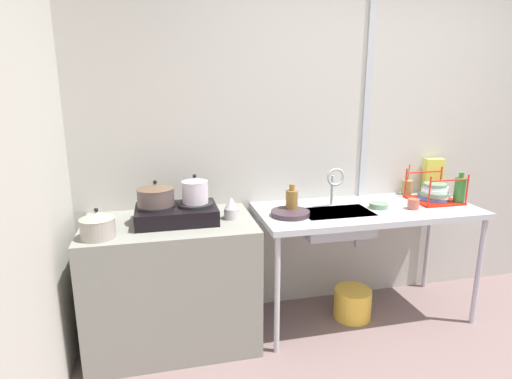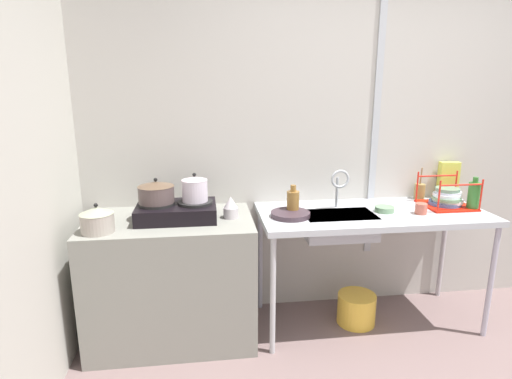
% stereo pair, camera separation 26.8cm
% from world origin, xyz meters
% --- Properties ---
extents(wall_back, '(5.09, 0.10, 2.72)m').
position_xyz_m(wall_back, '(0.00, 1.64, 1.36)').
color(wall_back, '#BBB7B0').
rests_on(wall_back, ground).
extents(wall_metal_strip, '(0.05, 0.01, 2.17)m').
position_xyz_m(wall_metal_strip, '(-0.04, 1.59, 1.49)').
color(wall_metal_strip, '#B2B8BF').
extents(counter_concrete, '(1.07, 0.65, 0.83)m').
position_xyz_m(counter_concrete, '(-1.52, 1.27, 0.42)').
color(counter_concrete, gray).
rests_on(counter_concrete, ground).
extents(counter_sink, '(1.55, 0.65, 0.83)m').
position_xyz_m(counter_sink, '(-0.16, 1.27, 0.78)').
color(counter_sink, '#B2B8BF').
rests_on(counter_sink, ground).
extents(stove, '(0.50, 0.34, 0.12)m').
position_xyz_m(stove, '(-1.48, 1.27, 0.89)').
color(stove, black).
rests_on(stove, counter_concrete).
extents(pot_on_left_burner, '(0.23, 0.23, 0.16)m').
position_xyz_m(pot_on_left_burner, '(-1.60, 1.27, 1.02)').
color(pot_on_left_burner, '#514241').
rests_on(pot_on_left_burner, stove).
extents(pot_on_right_burner, '(0.16, 0.16, 0.18)m').
position_xyz_m(pot_on_right_burner, '(-1.35, 1.27, 1.03)').
color(pot_on_right_burner, silver).
rests_on(pot_on_right_burner, stove).
extents(pot_beside_stove, '(0.19, 0.19, 0.18)m').
position_xyz_m(pot_beside_stove, '(-1.92, 1.08, 0.91)').
color(pot_beside_stove, '#A59B90').
rests_on(pot_beside_stove, counter_concrete).
extents(percolator, '(0.10, 0.10, 0.14)m').
position_xyz_m(percolator, '(-1.13, 1.25, 0.90)').
color(percolator, '#C0B8BD').
rests_on(percolator, counter_concrete).
extents(sink_basin, '(0.48, 0.29, 0.16)m').
position_xyz_m(sink_basin, '(-0.40, 1.23, 0.76)').
color(sink_basin, '#B2B8BF').
rests_on(sink_basin, counter_sink).
extents(faucet, '(0.13, 0.08, 0.28)m').
position_xyz_m(faucet, '(-0.37, 1.36, 1.03)').
color(faucet, '#B2B8BF').
rests_on(faucet, counter_sink).
extents(frying_pan, '(0.26, 0.26, 0.03)m').
position_xyz_m(frying_pan, '(-0.74, 1.22, 0.85)').
color(frying_pan, '#3A2C34').
rests_on(frying_pan, counter_sink).
extents(dish_rack, '(0.32, 0.31, 0.22)m').
position_xyz_m(dish_rack, '(0.41, 1.32, 0.89)').
color(dish_rack, red).
rests_on(dish_rack, counter_sink).
extents(cup_by_rack, '(0.08, 0.08, 0.07)m').
position_xyz_m(cup_by_rack, '(0.14, 1.17, 0.87)').
color(cup_by_rack, '#B35746').
rests_on(cup_by_rack, counter_sink).
extents(small_bowl_on_drainboard, '(0.13, 0.13, 0.04)m').
position_xyz_m(small_bowl_on_drainboard, '(-0.08, 1.25, 0.85)').
color(small_bowl_on_drainboard, gray).
rests_on(small_bowl_on_drainboard, counter_sink).
extents(bottle_by_sink, '(0.08, 0.08, 0.20)m').
position_xyz_m(bottle_by_sink, '(-0.71, 1.28, 0.92)').
color(bottle_by_sink, olive).
rests_on(bottle_by_sink, counter_sink).
extents(bottle_by_rack, '(0.08, 0.08, 0.23)m').
position_xyz_m(bottle_by_rack, '(0.54, 1.22, 0.93)').
color(bottle_by_rack, '#33742E').
rests_on(bottle_by_rack, counter_sink).
extents(cereal_box, '(0.15, 0.09, 0.28)m').
position_xyz_m(cereal_box, '(0.55, 1.54, 0.97)').
color(cereal_box, '#D4DB50').
rests_on(cereal_box, counter_sink).
extents(utensil_jar, '(0.08, 0.08, 0.25)m').
position_xyz_m(utensil_jar, '(0.32, 1.53, 0.89)').
color(utensil_jar, olive).
rests_on(utensil_jar, counter_sink).
extents(bucket_on_floor, '(0.27, 0.27, 0.22)m').
position_xyz_m(bucket_on_floor, '(-0.23, 1.25, 0.11)').
color(bucket_on_floor, yellow).
rests_on(bucket_on_floor, ground).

